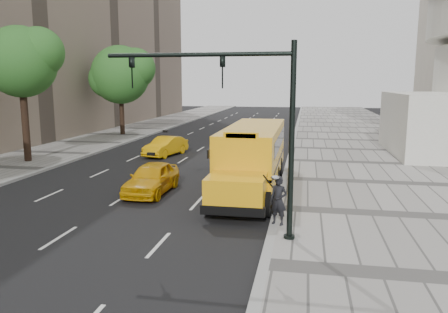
% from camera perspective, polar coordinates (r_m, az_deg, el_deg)
% --- Properties ---
extents(ground, '(140.00, 140.00, 0.00)m').
position_cam_1_polar(ground, '(24.30, -6.38, -2.60)').
color(ground, black).
rests_on(ground, ground).
extents(sidewalk_museum, '(12.00, 140.00, 0.15)m').
position_cam_1_polar(sidewalk_museum, '(23.77, 22.54, -3.38)').
color(sidewalk_museum, gray).
rests_on(sidewalk_museum, ground).
extents(curb_museum, '(0.30, 140.00, 0.15)m').
position_cam_1_polar(curb_museum, '(23.27, 7.91, -3.00)').
color(curb_museum, gray).
rests_on(curb_museum, ground).
extents(curb_far, '(0.30, 140.00, 0.15)m').
position_cam_1_polar(curb_far, '(27.68, -22.44, -1.61)').
color(curb_far, gray).
rests_on(curb_far, ground).
extents(tree_b, '(4.96, 4.41, 8.60)m').
position_cam_1_polar(tree_b, '(30.36, -24.90, 11.22)').
color(tree_b, black).
rests_on(tree_b, ground).
extents(tree_c, '(6.21, 5.52, 8.60)m').
position_cam_1_polar(tree_c, '(43.31, -13.26, 10.42)').
color(tree_c, black).
rests_on(tree_c, ground).
extents(school_bus, '(2.96, 11.56, 3.19)m').
position_cam_1_polar(school_bus, '(21.53, 3.82, 0.63)').
color(school_bus, '#E9A210').
rests_on(school_bus, ground).
extents(taxi_near, '(1.74, 4.25, 1.44)m').
position_cam_1_polar(taxi_near, '(20.69, -9.42, -2.79)').
color(taxi_near, '#D99907').
rests_on(taxi_near, ground).
extents(taxi_far, '(2.35, 4.29, 1.34)m').
position_cam_1_polar(taxi_far, '(31.13, -7.63, 1.34)').
color(taxi_far, '#D99907').
rests_on(taxi_far, ground).
extents(pedestrian, '(0.75, 0.62, 1.75)m').
position_cam_1_polar(pedestrian, '(15.58, 7.12, -5.73)').
color(pedestrian, black).
rests_on(pedestrian, sidewalk_museum).
extents(traffic_signal, '(6.18, 0.36, 6.40)m').
position_cam_1_polar(traffic_signal, '(13.83, 3.05, 5.31)').
color(traffic_signal, black).
rests_on(traffic_signal, ground).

